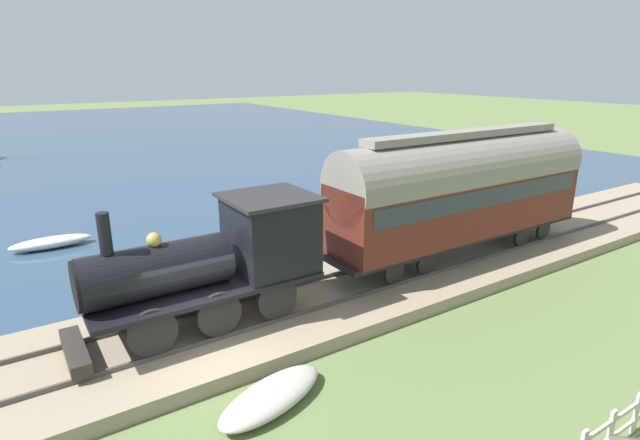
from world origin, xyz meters
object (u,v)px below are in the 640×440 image
object	(u,v)px
rowboat_far_out	(365,224)
steam_locomotive	(222,254)
rowboat_mid_harbor	(51,243)
passenger_coach	(463,187)
beached_dinghy	(272,396)

from	to	relation	value
rowboat_far_out	steam_locomotive	bearing A→B (deg)	141.49
rowboat_far_out	rowboat_mid_harbor	xyz separation A→B (m)	(4.74, 12.24, 0.07)
steam_locomotive	rowboat_mid_harbor	bearing A→B (deg)	17.89
passenger_coach	beached_dinghy	bearing A→B (deg)	109.60
rowboat_far_out	beached_dinghy	world-z (taller)	beached_dinghy
steam_locomotive	rowboat_far_out	xyz separation A→B (m)	(5.36, -8.98, -2.15)
steam_locomotive	passenger_coach	bearing A→B (deg)	-90.00
steam_locomotive	passenger_coach	xyz separation A→B (m)	(-0.00, -9.07, 0.60)
passenger_coach	steam_locomotive	bearing A→B (deg)	90.00
passenger_coach	beached_dinghy	size ratio (longest dim) A/B	3.66
steam_locomotive	rowboat_far_out	world-z (taller)	steam_locomotive
beached_dinghy	rowboat_far_out	bearing A→B (deg)	-47.04
steam_locomotive	rowboat_mid_harbor	xyz separation A→B (m)	(10.10, 3.26, -2.08)
steam_locomotive	passenger_coach	size ratio (longest dim) A/B	0.59
passenger_coach	rowboat_far_out	bearing A→B (deg)	0.98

